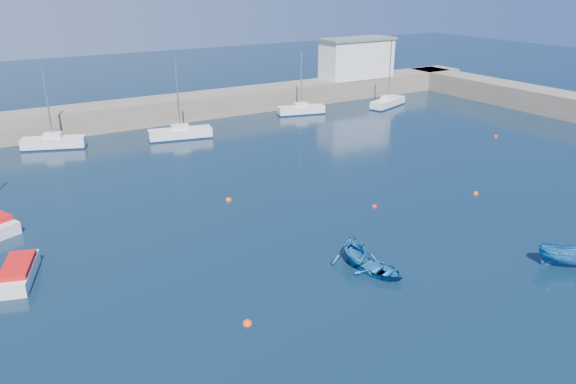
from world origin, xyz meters
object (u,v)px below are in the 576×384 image
sailboat_8 (388,102)px  dinghy_center (380,270)px  motorboat_1 (19,272)px  sailboat_7 (301,110)px  dinghy_right (571,256)px  dinghy_left (355,249)px  sailboat_5 (54,142)px  harbor_office (357,59)px  sailboat_6 (180,133)px

sailboat_8 → dinghy_center: bearing=117.7°
dinghy_center → motorboat_1: bearing=133.1°
motorboat_1 → dinghy_center: size_ratio=1.50×
sailboat_7 → dinghy_right: size_ratio=2.09×
motorboat_1 → dinghy_left: dinghy_left is taller
sailboat_5 → motorboat_1: (-6.41, -25.76, -0.13)m
sailboat_8 → dinghy_right: 42.73m
dinghy_center → dinghy_right: dinghy_right is taller
harbor_office → sailboat_7: bearing=-156.5°
sailboat_5 → dinghy_left: bearing=-141.7°
dinghy_center → dinghy_right: 11.07m
sailboat_5 → sailboat_7: size_ratio=1.03×
sailboat_5 → sailboat_7: 28.34m
motorboat_1 → dinghy_right: bearing=-10.6°
sailboat_6 → dinghy_left: 30.68m
motorboat_1 → dinghy_center: bearing=-11.8°
dinghy_left → sailboat_6: bearing=113.4°
dinghy_left → sailboat_5: bearing=133.1°
sailboat_6 → harbor_office: bearing=-61.8°
sailboat_7 → harbor_office: bearing=-52.2°
harbor_office → sailboat_5: bearing=-172.7°
sailboat_8 → motorboat_1: 51.98m
sailboat_6 → sailboat_8: size_ratio=1.02×
sailboat_6 → dinghy_right: size_ratio=2.31×
dinghy_center → sailboat_8: bearing=31.7°
sailboat_5 → dinghy_left: size_ratio=2.43×
dinghy_left → dinghy_right: bearing=-8.3°
motorboat_1 → sailboat_8: bearing=44.7°
sailboat_8 → dinghy_right: (-19.35, -38.09, 0.14)m
sailboat_6 → dinghy_right: (8.96, -37.54, 0.11)m
harbor_office → dinghy_right: (-20.11, -45.83, -4.40)m
sailboat_6 → dinghy_center: bearing=-169.4°
dinghy_right → sailboat_5: bearing=67.0°
sailboat_5 → motorboat_1: bearing=-173.1°
sailboat_5 → dinghy_left: sailboat_5 is taller
sailboat_6 → motorboat_1: bearing=153.6°
sailboat_6 → dinghy_right: 38.60m
harbor_office → sailboat_8: 9.00m
harbor_office → sailboat_8: size_ratio=1.23×
sailboat_8 → dinghy_center: size_ratio=2.72×
sailboat_6 → dinghy_center: 32.64m
motorboat_1 → sailboat_5: bearing=94.1°
dinghy_center → dinghy_left: (-0.28, 1.96, 0.54)m
sailboat_6 → dinghy_left: size_ratio=2.59×
dinghy_center → dinghy_right: size_ratio=0.83×
sailboat_7 → dinghy_right: bearing=-176.4°
harbor_office → dinghy_left: bearing=-127.9°
harbor_office → sailboat_5: sailboat_5 is taller
sailboat_6 → dinghy_center: (-0.95, -32.62, -0.27)m
sailboat_8 → dinghy_right: sailboat_8 is taller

